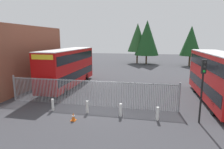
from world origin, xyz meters
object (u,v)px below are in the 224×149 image
object	(u,v)px
bollard_near_right	(121,110)
traffic_light_kerbside	(203,80)
bollard_far_right	(158,114)
bollard_center_front	(87,107)
traffic_cone_by_gate	(73,117)
double_decker_bus_behind_fence_left	(68,66)
double_decker_bus_near_gate	(217,75)
bollard_near_left	(53,105)

from	to	relation	value
bollard_near_right	traffic_light_kerbside	distance (m)	5.95
bollard_far_right	traffic_light_kerbside	distance (m)	3.73
bollard_center_front	bollard_near_right	world-z (taller)	same
traffic_cone_by_gate	traffic_light_kerbside	distance (m)	9.01
double_decker_bus_behind_fence_left	traffic_cone_by_gate	world-z (taller)	double_decker_bus_behind_fence_left
bollard_far_right	traffic_light_kerbside	size ratio (longest dim) A/B	0.22
bollard_center_front	traffic_light_kerbside	distance (m)	8.38
traffic_cone_by_gate	bollard_center_front	bearing A→B (deg)	72.23
traffic_light_kerbside	double_decker_bus_near_gate	bearing A→B (deg)	63.67
bollard_near_right	traffic_light_kerbside	xyz separation A→B (m)	(5.39, -0.07, 2.51)
double_decker_bus_behind_fence_left	traffic_light_kerbside	world-z (taller)	double_decker_bus_behind_fence_left
double_decker_bus_near_gate	bollard_near_left	bearing A→B (deg)	-159.79
bollard_near_left	bollard_center_front	xyz separation A→B (m)	(2.83, 0.10, 0.00)
bollard_near_left	double_decker_bus_behind_fence_left	bearing A→B (deg)	104.97
double_decker_bus_near_gate	double_decker_bus_behind_fence_left	world-z (taller)	same
bollard_near_right	traffic_light_kerbside	world-z (taller)	traffic_light_kerbside
double_decker_bus_behind_fence_left	bollard_near_left	distance (m)	8.15
double_decker_bus_near_gate	bollard_far_right	xyz separation A→B (m)	(-5.23, -5.09, -1.95)
double_decker_bus_behind_fence_left	traffic_cone_by_gate	bearing A→B (deg)	-64.34
bollard_far_right	traffic_cone_by_gate	world-z (taller)	bollard_far_right
bollard_center_front	bollard_far_right	xyz separation A→B (m)	(5.23, -0.29, 0.00)
traffic_cone_by_gate	traffic_light_kerbside	size ratio (longest dim) A/B	0.14
bollard_near_left	bollard_near_right	size ratio (longest dim) A/B	1.00
traffic_light_kerbside	bollard_far_right	bearing A→B (deg)	-177.83
double_decker_bus_behind_fence_left	traffic_light_kerbside	distance (m)	15.02
traffic_cone_by_gate	double_decker_bus_near_gate	bearing A→B (deg)	30.11
double_decker_bus_near_gate	bollard_center_front	world-z (taller)	double_decker_bus_near_gate
double_decker_bus_behind_fence_left	bollard_far_right	bearing A→B (deg)	-37.81
bollard_near_right	traffic_cone_by_gate	xyz separation A→B (m)	(-3.10, -1.44, -0.19)
bollard_near_left	bollard_far_right	world-z (taller)	same
double_decker_bus_behind_fence_left	bollard_far_right	xyz separation A→B (m)	(10.10, -7.84, -1.95)
double_decker_bus_near_gate	bollard_center_front	distance (m)	11.67
bollard_near_right	traffic_cone_by_gate	world-z (taller)	bollard_near_right
double_decker_bus_behind_fence_left	bollard_near_right	bearing A→B (deg)	-45.74
bollard_near_left	traffic_cone_by_gate	bearing A→B (deg)	-32.06
bollard_center_front	traffic_light_kerbside	xyz separation A→B (m)	(7.99, -0.19, 2.51)
double_decker_bus_behind_fence_left	bollard_center_front	distance (m)	9.20
double_decker_bus_near_gate	bollard_near_right	distance (m)	9.47
double_decker_bus_behind_fence_left	bollard_near_right	xyz separation A→B (m)	(7.47, -7.67, -1.95)
bollard_near_left	bollard_far_right	size ratio (longest dim) A/B	1.00
bollard_center_front	bollard_near_right	bearing A→B (deg)	-2.62
bollard_near_right	bollard_center_front	bearing A→B (deg)	177.38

